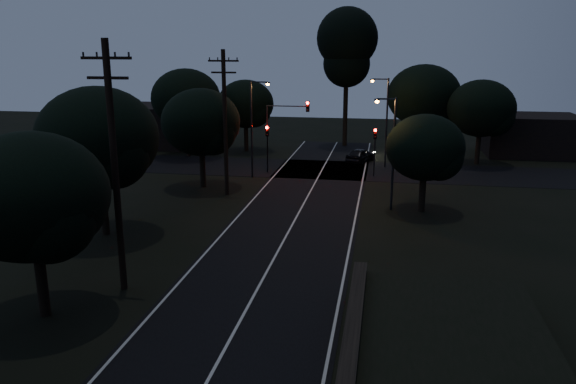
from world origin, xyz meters
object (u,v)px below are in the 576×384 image
(utility_pole_mid, at_px, (115,165))
(signal_right, at_px, (375,143))
(streetlight_b, at_px, (385,116))
(signal_mast, at_px, (286,123))
(utility_pole_far, at_px, (225,121))
(car, at_px, (361,155))
(tall_pine, at_px, (347,47))
(signal_left, at_px, (267,140))
(streetlight_a, at_px, (254,122))
(streetlight_c, at_px, (391,146))

(utility_pole_mid, height_order, signal_right, utility_pole_mid)
(utility_pole_mid, height_order, streetlight_b, utility_pole_mid)
(signal_mast, distance_m, streetlight_b, 9.15)
(utility_pole_far, distance_m, car, 17.43)
(utility_pole_far, bearing_deg, utility_pole_mid, -90.00)
(tall_pine, bearing_deg, utility_pole_mid, -99.93)
(signal_left, height_order, signal_right, same)
(tall_pine, distance_m, streetlight_a, 19.11)
(utility_pole_far, distance_m, signal_left, 8.53)
(tall_pine, xyz_separation_m, signal_left, (-5.60, -15.01, -7.85))
(utility_pole_far, distance_m, signal_right, 13.53)
(signal_right, relative_size, streetlight_c, 0.55)
(utility_pole_far, xyz_separation_m, signal_left, (1.40, 7.99, -2.65))
(signal_right, distance_m, car, 6.54)
(streetlight_b, bearing_deg, streetlight_a, -150.52)
(signal_right, xyz_separation_m, streetlight_c, (1.23, -9.99, 1.51))
(streetlight_a, bearing_deg, signal_left, 70.41)
(streetlight_a, height_order, streetlight_c, streetlight_a)
(utility_pole_far, distance_m, streetlight_b, 16.51)
(car, bearing_deg, streetlight_c, 121.31)
(utility_pole_far, height_order, signal_left, utility_pole_far)
(streetlight_a, height_order, streetlight_b, same)
(streetlight_a, bearing_deg, tall_pine, 69.64)
(signal_mast, relative_size, streetlight_a, 0.78)
(signal_right, bearing_deg, streetlight_a, -168.66)
(streetlight_c, bearing_deg, utility_pole_mid, -128.26)
(utility_pole_mid, distance_m, signal_right, 27.30)
(utility_pole_far, relative_size, car, 2.63)
(streetlight_b, bearing_deg, signal_mast, -154.01)
(streetlight_a, xyz_separation_m, streetlight_b, (10.61, 6.00, 0.00))
(utility_pole_far, height_order, streetlight_c, utility_pole_far)
(streetlight_c, bearing_deg, signal_left, 136.24)
(utility_pole_mid, height_order, signal_left, utility_pole_mid)
(signal_right, relative_size, streetlight_a, 0.51)
(signal_left, bearing_deg, utility_pole_mid, -93.21)
(signal_right, bearing_deg, signal_mast, 179.97)
(car, bearing_deg, streetlight_b, 158.47)
(utility_pole_mid, distance_m, streetlight_b, 31.15)
(utility_pole_mid, relative_size, signal_mast, 1.76)
(utility_pole_mid, height_order, utility_pole_far, utility_pole_mid)
(streetlight_b, bearing_deg, utility_pole_far, -133.30)
(tall_pine, height_order, signal_right, tall_pine)
(streetlight_b, distance_m, car, 4.91)
(utility_pole_mid, xyz_separation_m, signal_right, (10.60, 24.99, -2.90))
(signal_left, height_order, streetlight_b, streetlight_b)
(tall_pine, bearing_deg, signal_mast, -104.62)
(streetlight_a, distance_m, streetlight_b, 12.19)
(tall_pine, relative_size, signal_left, 3.61)
(signal_mast, bearing_deg, signal_left, -179.87)
(signal_mast, xyz_separation_m, streetlight_c, (8.74, -9.99, 0.01))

